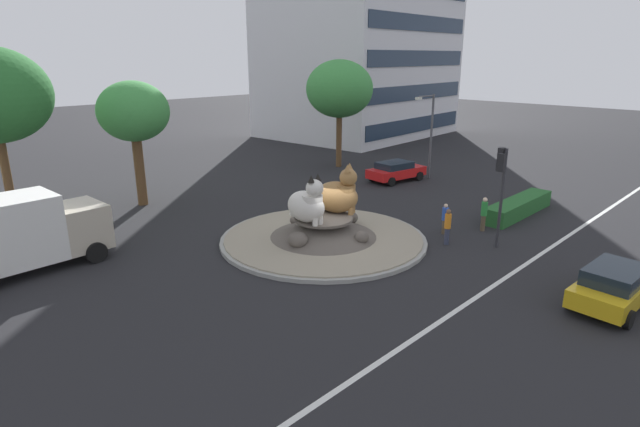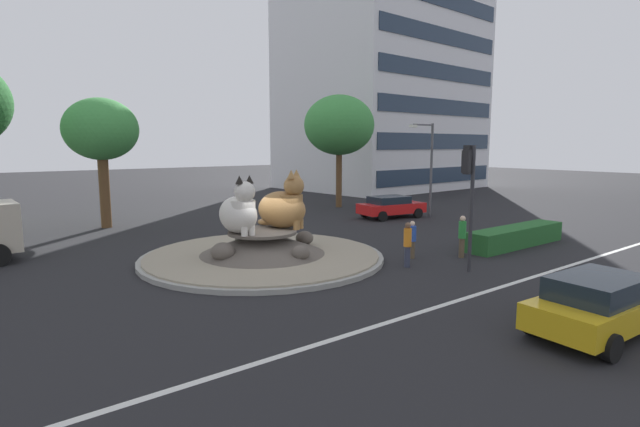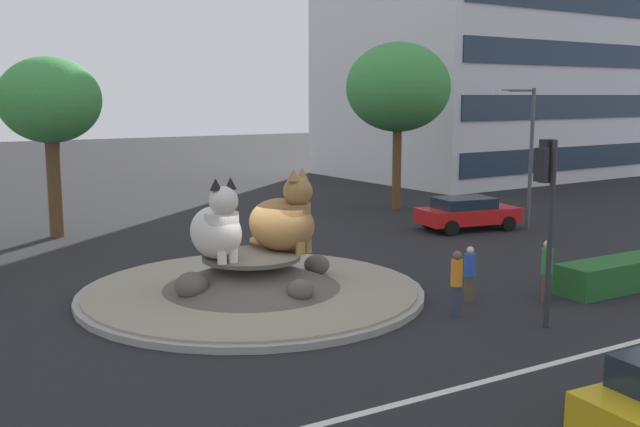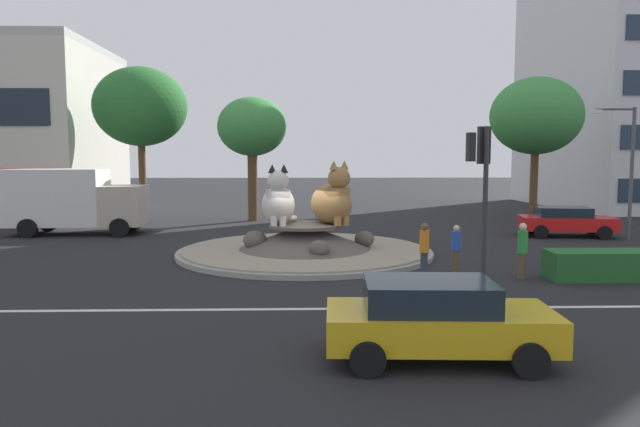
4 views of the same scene
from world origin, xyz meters
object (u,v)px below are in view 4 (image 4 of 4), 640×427
at_px(second_tree_near_tower, 252,128).
at_px(pedestrian_green_shirt, 522,249).
at_px(traffic_light_mast, 482,171).
at_px(third_tree_left, 140,107).
at_px(broadleaf_tree_behind_island, 536,116).
at_px(delivery_box_truck, 73,200).
at_px(cat_statue_white, 278,202).
at_px(sedan_on_far_lane, 566,221).
at_px(cat_statue_tabby, 333,201).
at_px(streetlight_arm, 626,162).
at_px(pedestrian_blue_shirt, 456,247).
at_px(hatchback_near_shophouse, 437,318).
at_px(pedestrian_orange_shirt, 424,248).

xyz_separation_m(second_tree_near_tower, pedestrian_green_shirt, (9.79, -16.93, -4.50)).
height_order(traffic_light_mast, second_tree_near_tower, second_tree_near_tower).
bearing_deg(pedestrian_green_shirt, third_tree_left, 118.38).
distance_m(traffic_light_mast, broadleaf_tree_behind_island, 19.45).
relative_size(second_tree_near_tower, delivery_box_truck, 1.12).
xyz_separation_m(cat_statue_white, sedan_on_far_lane, (13.46, 4.82, -1.29)).
bearing_deg(delivery_box_truck, cat_statue_white, -33.09).
bearing_deg(broadleaf_tree_behind_island, cat_statue_tabby, -137.78).
distance_m(streetlight_arm, pedestrian_blue_shirt, 12.30).
distance_m(broadleaf_tree_behind_island, third_tree_left, 23.09).
height_order(cat_statue_tabby, hatchback_near_shophouse, cat_statue_tabby).
xyz_separation_m(cat_statue_tabby, pedestrian_orange_shirt, (2.66, -4.51, -1.16)).
height_order(traffic_light_mast, broadleaf_tree_behind_island, broadleaf_tree_behind_island).
distance_m(cat_statue_tabby, delivery_box_truck, 13.90).
distance_m(cat_statue_white, pedestrian_orange_shirt, 6.66).
distance_m(traffic_light_mast, pedestrian_blue_shirt, 3.70).
xyz_separation_m(cat_statue_white, streetlight_arm, (15.57, 3.59, 1.51)).
bearing_deg(pedestrian_blue_shirt, pedestrian_green_shirt, 42.40).
bearing_deg(sedan_on_far_lane, pedestrian_orange_shirt, -124.47).
distance_m(pedestrian_green_shirt, sedan_on_far_lane, 11.18).
relative_size(streetlight_arm, pedestrian_orange_shirt, 3.45).
distance_m(cat_statue_tabby, streetlight_arm, 14.02).
relative_size(third_tree_left, streetlight_arm, 1.51).
bearing_deg(broadleaf_tree_behind_island, sedan_on_far_lane, -97.80).
bearing_deg(hatchback_near_shophouse, broadleaf_tree_behind_island, 67.77).
distance_m(broadleaf_tree_behind_island, pedestrian_green_shirt, 17.93).
bearing_deg(second_tree_near_tower, pedestrian_blue_shirt, -63.04).
relative_size(second_tree_near_tower, streetlight_arm, 1.21).
bearing_deg(third_tree_left, traffic_light_mast, -52.75).
xyz_separation_m(traffic_light_mast, streetlight_arm, (9.59, 9.88, 0.14)).
distance_m(broadleaf_tree_behind_island, hatchback_near_shophouse, 26.08).
relative_size(traffic_light_mast, second_tree_near_tower, 0.64).
xyz_separation_m(third_tree_left, streetlight_arm, (24.26, -9.40, -3.15)).
xyz_separation_m(cat_statue_white, pedestrian_orange_shirt, (4.76, -4.52, -1.10)).
xyz_separation_m(pedestrian_green_shirt, hatchback_near_shophouse, (-4.31, -7.22, -0.16)).
relative_size(third_tree_left, pedestrian_green_shirt, 5.13).
relative_size(cat_statue_tabby, delivery_box_truck, 0.44).
height_order(cat_statue_tabby, traffic_light_mast, traffic_light_mast).
bearing_deg(cat_statue_white, pedestrian_blue_shirt, 56.44).
bearing_deg(second_tree_near_tower, third_tree_left, 172.54).
relative_size(cat_statue_white, pedestrian_orange_shirt, 1.34).
distance_m(traffic_light_mast, streetlight_arm, 13.77).
xyz_separation_m(traffic_light_mast, delivery_box_truck, (-16.26, 12.59, -1.72)).
distance_m(traffic_light_mast, sedan_on_far_lane, 13.66).
bearing_deg(streetlight_arm, third_tree_left, -19.24).
height_order(cat_statue_tabby, broadleaf_tree_behind_island, broadleaf_tree_behind_island).
distance_m(streetlight_arm, pedestrian_green_shirt, 11.76).
bearing_deg(cat_statue_tabby, cat_statue_white, -118.36).
height_order(streetlight_arm, hatchback_near_shophouse, streetlight_arm).
height_order(pedestrian_blue_shirt, sedan_on_far_lane, pedestrian_blue_shirt).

